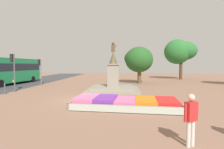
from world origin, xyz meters
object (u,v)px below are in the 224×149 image
statue_monument (113,83)px  traffic_light_far_corner (40,67)px  kerb_bollard_mid_b (5,88)px  flower_planter (125,103)px  traffic_light_mid_block (13,66)px  pedestrian_near_planter (191,116)px  city_bus (9,70)px

statue_monument → traffic_light_far_corner: size_ratio=1.56×
statue_monument → kerb_bollard_mid_b: statue_monument is taller
flower_planter → traffic_light_far_corner: size_ratio=2.03×
statue_monument → traffic_light_mid_block: size_ratio=1.42×
flower_planter → statue_monument: 7.26m
statue_monument → traffic_light_far_corner: bearing=158.2°
pedestrian_near_planter → traffic_light_far_corner: bearing=128.0°
flower_planter → city_bus: (-14.99, 11.66, 1.70)m
traffic_light_mid_block → traffic_light_far_corner: traffic_light_mid_block is taller
flower_planter → traffic_light_mid_block: 12.18m
statue_monument → traffic_light_mid_block: 9.81m
flower_planter → city_bus: city_bus is taller
statue_monument → city_bus: (-13.95, 4.49, 1.21)m
traffic_light_mid_block → pedestrian_near_planter: traffic_light_mid_block is taller
flower_planter → pedestrian_near_planter: (1.99, -5.00, 0.70)m
traffic_light_far_corner → city_bus: (-4.55, 0.73, -0.31)m
traffic_light_mid_block → traffic_light_far_corner: bearing=88.6°
pedestrian_near_planter → city_bus: bearing=135.6°
statue_monument → city_bus: 14.71m
flower_planter → statue_monument: bearing=98.2°
traffic_light_mid_block → pedestrian_near_planter: bearing=-40.2°
flower_planter → kerb_bollard_mid_b: size_ratio=6.71×
statue_monument → pedestrian_near_planter: (3.03, -12.17, 0.20)m
pedestrian_near_planter → kerb_bollard_mid_b: (-12.52, 9.27, -0.45)m
flower_planter → traffic_light_far_corner: bearing=133.7°
pedestrian_near_planter → kerb_bollard_mid_b: pedestrian_near_planter is taller
kerb_bollard_mid_b → city_bus: bearing=121.1°
traffic_light_far_corner → pedestrian_near_planter: bearing=-52.0°
kerb_bollard_mid_b → statue_monument: bearing=17.0°
statue_monument → flower_planter: bearing=-81.8°
city_bus → pedestrian_near_planter: 23.81m
traffic_light_far_corner → kerb_bollard_mid_b: size_ratio=3.30×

